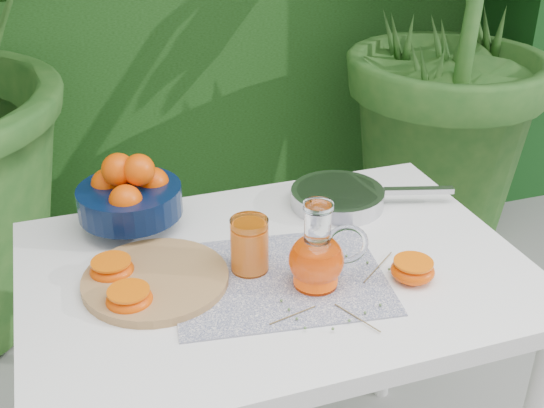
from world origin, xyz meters
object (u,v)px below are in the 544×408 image
object	(u,v)px
juice_pitcher	(317,257)
saute_pan	(339,197)
fruit_bowl	(130,194)
cutting_board	(156,280)
white_table	(275,298)

from	to	relation	value
juice_pitcher	saute_pan	distance (m)	0.34
fruit_bowl	juice_pitcher	world-z (taller)	juice_pitcher
fruit_bowl	saute_pan	world-z (taller)	fruit_bowl
cutting_board	fruit_bowl	xyz separation A→B (m)	(-0.01, 0.23, 0.07)
juice_pitcher	cutting_board	bearing A→B (deg)	160.14
white_table	juice_pitcher	bearing A→B (deg)	-60.41
cutting_board	juice_pitcher	world-z (taller)	juice_pitcher
fruit_bowl	cutting_board	bearing A→B (deg)	-88.01
white_table	cutting_board	bearing A→B (deg)	176.84
white_table	fruit_bowl	bearing A→B (deg)	134.91
juice_pitcher	saute_pan	size ratio (longest dim) A/B	0.44
juice_pitcher	white_table	bearing A→B (deg)	119.59
white_table	fruit_bowl	size ratio (longest dim) A/B	3.64
saute_pan	fruit_bowl	bearing A→B (deg)	173.44
fruit_bowl	saute_pan	size ratio (longest dim) A/B	0.69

